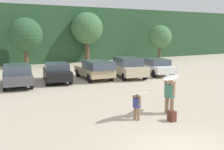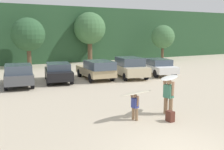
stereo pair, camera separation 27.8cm
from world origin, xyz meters
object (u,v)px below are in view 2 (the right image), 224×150
object	(u,v)px
person_adult	(169,95)
surfboard_white	(170,78)
person_child	(135,105)
surfboard_cream	(136,93)
parked_car_white	(157,66)
parked_car_black	(58,72)
parked_car_champagne	(129,67)
backpack_dropped	(170,116)
parked_car_tan	(97,69)
parked_car_dark_gray	(18,74)

from	to	relation	value
person_adult	surfboard_white	world-z (taller)	surfboard_white
person_child	surfboard_cream	world-z (taller)	surfboard_cream
parked_car_white	surfboard_white	bearing A→B (deg)	156.52
parked_car_black	parked_car_white	world-z (taller)	parked_car_black
parked_car_black	parked_car_champagne	distance (m)	5.83
person_child	surfboard_cream	bearing A→B (deg)	-157.60
parked_car_white	backpack_dropped	bearing A→B (deg)	156.34
surfboard_white	backpack_dropped	xyz separation A→B (m)	(-0.67, -0.89, -1.46)
parked_car_tan	surfboard_white	distance (m)	10.00
parked_car_black	parked_car_champagne	xyz separation A→B (m)	(5.75, -0.95, 0.11)
parked_car_dark_gray	person_adult	size ratio (longest dim) A/B	3.06
backpack_dropped	person_adult	bearing A→B (deg)	54.88
person_adult	parked_car_white	bearing A→B (deg)	-138.34
parked_car_black	person_child	bearing A→B (deg)	-167.04
parked_car_dark_gray	parked_car_black	bearing A→B (deg)	-74.83
parked_car_black	surfboard_cream	xyz separation A→B (m)	(0.18, -10.39, 0.40)
parked_car_champagne	backpack_dropped	bearing A→B (deg)	168.06
parked_car_dark_gray	person_adult	distance (m)	11.20
surfboard_white	parked_car_dark_gray	bearing A→B (deg)	-93.11
parked_car_dark_gray	backpack_dropped	distance (m)	11.76
parked_car_champagne	parked_car_white	xyz separation A→B (m)	(2.95, 0.17, -0.11)
person_child	backpack_dropped	xyz separation A→B (m)	(1.20, -0.86, -0.42)
parked_car_white	person_child	distance (m)	12.96
surfboard_white	person_child	bearing A→B (deg)	-28.16
parked_car_champagne	surfboard_cream	world-z (taller)	parked_car_champagne
parked_car_black	parked_car_tan	size ratio (longest dim) A/B	0.97
person_adult	backpack_dropped	size ratio (longest dim) A/B	3.59
parked_car_dark_gray	backpack_dropped	bearing A→B (deg)	-150.66
parked_car_champagne	parked_car_tan	bearing A→B (deg)	92.51
parked_car_champagne	surfboard_white	distance (m)	10.24
parked_car_tan	surfboard_white	world-z (taller)	surfboard_white
parked_car_champagne	person_adult	world-z (taller)	parked_car_champagne
parked_car_black	parked_car_champagne	bearing A→B (deg)	-86.89
parked_car_white	person_child	xyz separation A→B (m)	(-8.62, -9.68, -0.11)
backpack_dropped	parked_car_champagne	bearing A→B (deg)	66.69
parked_car_black	parked_car_white	size ratio (longest dim) A/B	0.88
person_child	person_adult	bearing A→B (deg)	166.53
person_child	surfboard_white	xyz separation A→B (m)	(1.87, 0.03, 1.04)
parked_car_dark_gray	person_adult	xyz separation A→B (m)	(4.83, -10.11, 0.09)
parked_car_dark_gray	parked_car_champagne	bearing A→B (deg)	-85.66
parked_car_dark_gray	surfboard_cream	world-z (taller)	parked_car_dark_gray
person_child	parked_car_dark_gray	bearing A→B (deg)	-86.49
parked_car_dark_gray	person_child	size ratio (longest dim) A/B	4.35
parked_car_white	person_adult	size ratio (longest dim) A/B	3.13
parked_car_champagne	parked_car_white	bearing A→B (deg)	-75.32
surfboard_cream	person_child	bearing A→B (deg)	24.17
parked_car_tan	parked_car_champagne	bearing A→B (deg)	-94.08
parked_car_champagne	parked_car_dark_gray	bearing A→B (deg)	97.48
parked_car_dark_gray	surfboard_cream	xyz separation A→B (m)	(3.13, -10.03, 0.33)
person_child	parked_car_white	bearing A→B (deg)	-144.88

